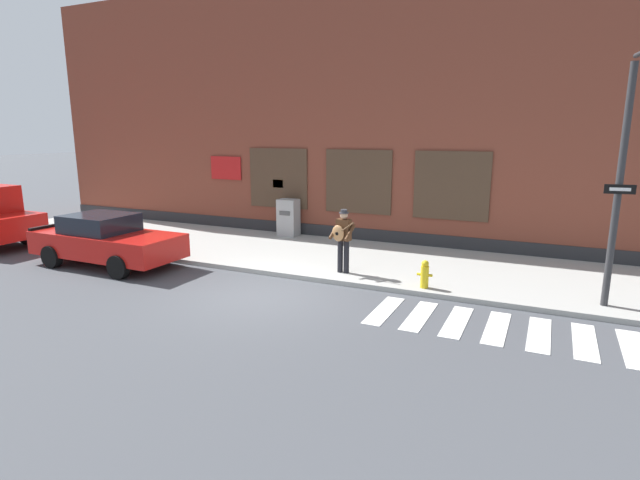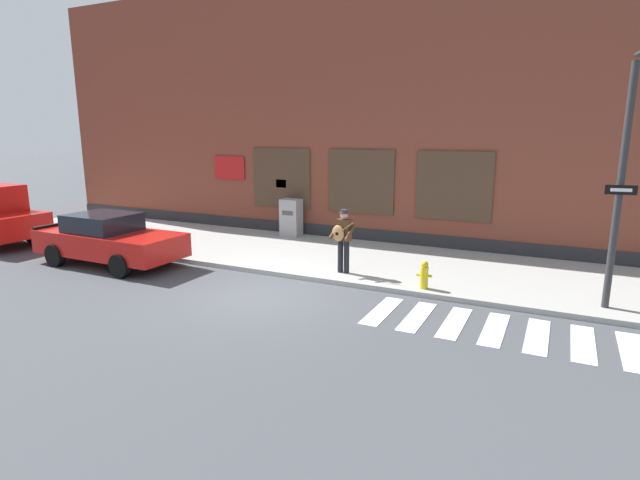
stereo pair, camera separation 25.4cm
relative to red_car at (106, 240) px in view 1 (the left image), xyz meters
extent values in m
plane|color=#424449|center=(5.66, -0.45, -0.77)|extent=(160.00, 160.00, 0.00)
cube|color=#9E9E99|center=(5.66, 3.56, -0.71)|extent=(28.00, 4.98, 0.13)
cube|color=brown|center=(5.66, 8.05, 3.85)|extent=(28.00, 4.00, 9.24)
cube|color=#28282B|center=(5.66, 6.03, -0.50)|extent=(28.00, 0.04, 0.55)
cube|color=#473323|center=(2.45, 6.02, 1.43)|extent=(2.43, 0.06, 2.22)
cube|color=black|center=(2.45, 6.01, 1.43)|extent=(2.31, 0.03, 2.10)
cube|color=#473323|center=(5.66, 6.02, 1.43)|extent=(2.43, 0.06, 2.22)
cube|color=black|center=(5.66, 6.01, 1.43)|extent=(2.31, 0.03, 2.10)
cube|color=#473323|center=(8.88, 6.02, 1.43)|extent=(2.43, 0.06, 2.22)
cube|color=black|center=(8.88, 6.01, 1.43)|extent=(2.31, 0.03, 2.10)
cube|color=red|center=(0.09, 6.01, 1.74)|extent=(1.40, 0.04, 0.90)
cube|color=yellow|center=(2.45, 6.00, 1.23)|extent=(0.44, 0.02, 0.30)
cube|color=silver|center=(8.68, -0.23, -0.76)|extent=(0.42, 1.90, 0.01)
cube|color=silver|center=(9.47, -0.23, -0.76)|extent=(0.42, 1.90, 0.01)
cube|color=silver|center=(10.27, -0.23, -0.76)|extent=(0.42, 1.90, 0.01)
cube|color=silver|center=(11.07, -0.23, -0.76)|extent=(0.42, 1.90, 0.01)
cube|color=silver|center=(11.86, -0.23, -0.76)|extent=(0.42, 1.90, 0.01)
cube|color=silver|center=(12.66, -0.23, -0.76)|extent=(0.42, 1.90, 0.01)
cube|color=silver|center=(13.46, -0.23, -0.76)|extent=(0.42, 1.90, 0.01)
cube|color=red|center=(0.05, 0.00, -0.10)|extent=(4.61, 1.87, 0.68)
cube|color=black|center=(-0.20, 0.00, 0.50)|extent=(1.85, 1.59, 0.52)
cube|color=black|center=(-2.20, 0.01, 0.28)|extent=(0.11, 1.69, 0.08)
cube|color=silver|center=(2.32, 0.56, -0.03)|extent=(0.06, 0.24, 0.12)
cube|color=red|center=(-2.20, 0.58, -0.03)|extent=(0.06, 0.24, 0.12)
cube|color=silver|center=(2.31, -0.59, -0.03)|extent=(0.06, 0.24, 0.12)
cube|color=red|center=(-2.21, -0.56, -0.03)|extent=(0.06, 0.24, 0.12)
cylinder|color=black|center=(1.39, 0.87, -0.44)|extent=(0.66, 0.24, 0.66)
cylinder|color=black|center=(1.38, -0.88, -0.44)|extent=(0.66, 0.24, 0.66)
cylinder|color=black|center=(-1.28, 0.88, -0.44)|extent=(0.66, 0.24, 0.66)
cylinder|color=black|center=(-1.29, -0.87, -0.44)|extent=(0.66, 0.24, 0.66)
cylinder|color=black|center=(-4.92, 0.93, -0.37)|extent=(0.80, 0.29, 0.80)
cylinder|color=black|center=(6.93, 1.84, -0.19)|extent=(0.15, 0.15, 0.90)
cylinder|color=black|center=(6.74, 1.84, -0.19)|extent=(0.15, 0.15, 0.90)
cube|color=#4C2D19|center=(6.84, 1.85, 0.55)|extent=(0.40, 0.26, 0.58)
sphere|color=tan|center=(6.84, 1.85, 0.95)|extent=(0.22, 0.22, 0.22)
cylinder|color=#333338|center=(6.84, 1.85, 1.01)|extent=(0.27, 0.28, 0.02)
cylinder|color=#333338|center=(6.84, 1.85, 1.06)|extent=(0.18, 0.18, 0.09)
cylinder|color=#4C2D19|center=(7.06, 1.73, 0.51)|extent=(0.14, 0.52, 0.39)
cylinder|color=#4C2D19|center=(6.59, 1.78, 0.51)|extent=(0.14, 0.52, 0.39)
ellipsoid|color=#B77F4C|center=(6.74, 1.68, 0.48)|extent=(0.37, 0.16, 0.44)
cylinder|color=black|center=(6.73, 1.62, 0.48)|extent=(0.09, 0.02, 0.09)
cylinder|color=brown|center=(6.99, 1.64, 0.66)|extent=(0.47, 0.09, 0.34)
cylinder|color=#2D2D30|center=(13.12, 1.84, 1.94)|extent=(0.15, 0.15, 5.17)
cube|color=black|center=(13.13, 1.73, 1.96)|extent=(0.60, 0.11, 0.20)
cube|color=white|center=(13.13, 1.71, 1.96)|extent=(0.40, 0.07, 0.07)
cube|color=#9E9E9E|center=(3.09, 5.60, 0.04)|extent=(0.72, 0.55, 1.36)
cube|color=#4C4C4C|center=(3.09, 5.32, 0.24)|extent=(0.43, 0.02, 0.16)
cylinder|color=gold|center=(9.18, 1.42, -0.37)|extent=(0.20, 0.20, 0.55)
sphere|color=gold|center=(9.18, 1.42, -0.03)|extent=(0.18, 0.18, 0.18)
cylinder|color=gold|center=(9.04, 1.42, -0.31)|extent=(0.10, 0.07, 0.07)
cylinder|color=gold|center=(9.32, 1.42, -0.31)|extent=(0.10, 0.07, 0.07)
camera|label=1|loc=(11.83, -10.39, 3.14)|focal=28.00mm
camera|label=2|loc=(12.06, -10.28, 3.14)|focal=28.00mm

